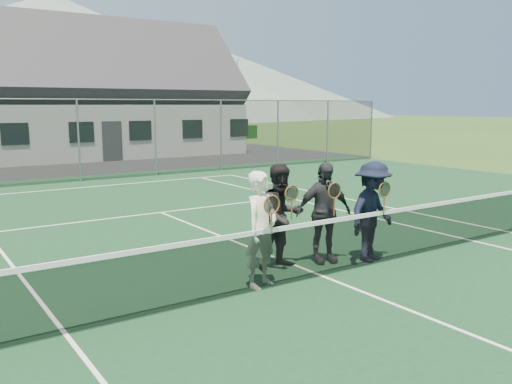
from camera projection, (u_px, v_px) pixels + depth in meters
ground at (40, 166)px, 25.26m from camera, size 220.00×220.00×0.00m
court_surface at (322, 277)px, 8.89m from camera, size 30.00×30.00×0.02m
hill_centre at (56, 58)px, 95.93m from camera, size 120.00×120.00×22.00m
hill_east at (226, 85)px, 115.89m from camera, size 90.00×90.00×14.00m
court_markings at (322, 276)px, 8.89m from camera, size 11.03×23.83×0.01m
tennis_net at (323, 246)px, 8.81m from camera, size 11.68×0.08×1.10m
perimeter_fence at (79, 140)px, 19.70m from camera, size 30.07×0.07×3.02m
clubhouse at (94, 83)px, 30.11m from camera, size 15.60×8.20×7.70m
tree_c at (21, 59)px, 36.08m from camera, size 3.20×3.20×7.77m
tree_d at (160, 65)px, 41.60m from camera, size 3.20×3.20×7.77m
tree_e at (227, 68)px, 44.91m from camera, size 3.20×3.20×7.77m
player_a at (261, 229)px, 8.27m from camera, size 0.77×0.64×1.80m
player_b at (282, 216)px, 9.25m from camera, size 0.88×0.69×1.80m
player_c at (324, 212)px, 9.58m from camera, size 1.13×0.69×1.80m
player_d at (372, 212)px, 9.66m from camera, size 1.28×0.91×1.80m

